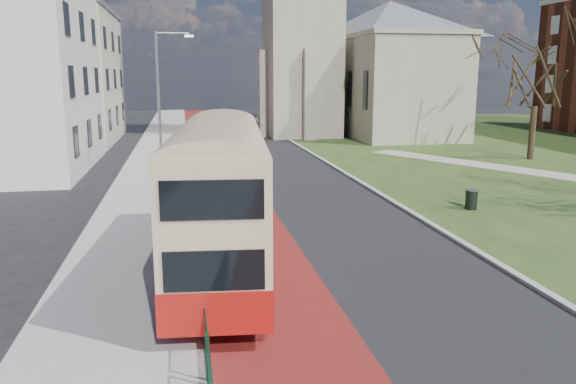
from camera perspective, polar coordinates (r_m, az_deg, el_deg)
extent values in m
plane|color=black|center=(16.12, 1.72, -9.11)|extent=(160.00, 160.00, 0.00)
cube|color=black|center=(35.50, -2.82, 2.47)|extent=(9.00, 120.00, 0.01)
cube|color=#591414|center=(35.24, -7.18, 2.33)|extent=(3.40, 120.00, 0.01)
cube|color=gray|center=(35.21, -13.37, 2.18)|extent=(4.00, 120.00, 0.12)
cube|color=#999993|center=(35.17, -10.11, 2.32)|extent=(0.25, 120.00, 0.13)
cube|color=#999993|center=(38.30, 3.61, 3.24)|extent=(0.25, 80.00, 0.13)
cylinder|color=#0D3C28|center=(19.28, -9.45, -2.32)|extent=(0.04, 24.00, 0.04)
cylinder|color=#0D3C28|center=(19.53, -9.35, -5.03)|extent=(0.04, 24.00, 0.04)
cube|color=gray|center=(54.25, 1.46, 18.42)|extent=(6.50, 6.50, 24.00)
cube|color=gray|center=(56.30, 10.05, 10.36)|extent=(9.00, 18.00, 9.00)
pyramid|color=#565960|center=(56.70, 10.36, 18.56)|extent=(9.00, 18.00, 3.60)
cube|color=#BBB39E|center=(53.79, -22.59, 10.65)|extent=(10.00, 16.00, 11.00)
cube|color=#565960|center=(54.07, -23.09, 16.74)|extent=(10.30, 16.30, 0.50)
cylinder|color=gray|center=(32.77, -12.97, 8.66)|extent=(0.16, 0.16, 8.00)
cylinder|color=gray|center=(32.79, -11.67, 15.54)|extent=(1.80, 0.10, 0.10)
cube|color=silver|center=(32.78, -10.03, 15.34)|extent=(0.50, 0.18, 0.12)
cube|color=#9D120E|center=(16.66, -6.78, -5.00)|extent=(3.36, 10.53, 0.94)
cube|color=tan|center=(16.23, -6.94, 1.22)|extent=(3.33, 10.48, 2.73)
cube|color=black|center=(16.76, -10.88, -1.53)|extent=(0.85, 8.46, 0.89)
cube|color=black|center=(16.69, -2.79, -1.39)|extent=(0.85, 8.46, 0.89)
cube|color=black|center=(16.21, -11.16, 3.10)|extent=(0.93, 9.28, 0.85)
cube|color=black|center=(16.14, -2.79, 3.27)|extent=(0.93, 9.28, 0.85)
cube|color=black|center=(21.44, -6.52, 1.51)|extent=(2.11, 0.28, 0.99)
cube|color=black|center=(21.24, -6.61, 5.26)|extent=(2.11, 0.28, 0.85)
cube|color=orange|center=(21.18, -6.64, 6.70)|extent=(1.68, 0.26, 0.28)
cylinder|color=black|center=(20.23, -9.58, -3.44)|extent=(0.37, 1.00, 0.98)
cylinder|color=black|center=(20.18, -3.44, -3.34)|extent=(0.37, 1.00, 0.98)
cylinder|color=black|center=(13.97, -11.55, -10.58)|extent=(0.37, 1.00, 0.98)
cylinder|color=black|center=(13.89, -2.51, -10.47)|extent=(0.37, 1.00, 0.98)
cylinder|color=#312618|center=(42.09, 23.55, 5.51)|extent=(0.44, 0.44, 3.62)
cylinder|color=black|center=(25.55, 18.13, -0.76)|extent=(0.61, 0.61, 0.83)
cylinder|color=gray|center=(25.46, 18.19, 0.21)|extent=(0.66, 0.66, 0.06)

